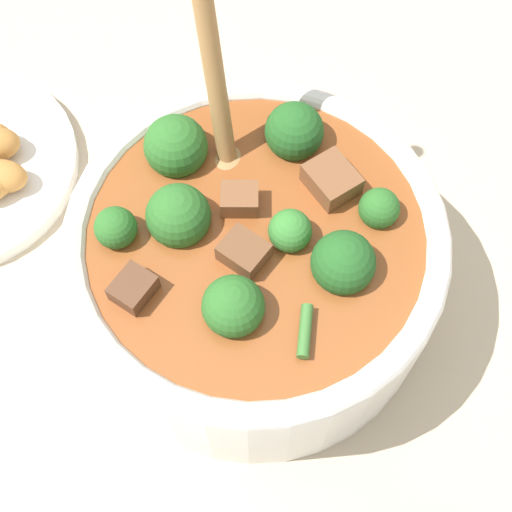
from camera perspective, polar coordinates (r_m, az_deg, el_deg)
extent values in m
plane|color=#C6B293|center=(0.51, 0.00, -3.22)|extent=(4.00, 4.00, 0.00)
cylinder|color=white|center=(0.47, 0.00, -1.00)|extent=(0.24, 0.24, 0.09)
torus|color=white|center=(0.43, 0.00, 1.64)|extent=(0.24, 0.24, 0.02)
cylinder|color=brown|center=(0.46, 0.00, -0.04)|extent=(0.21, 0.21, 0.06)
sphere|color=#387F33|center=(0.42, 2.74, 2.04)|extent=(0.03, 0.03, 0.03)
cylinder|color=#6B9956|center=(0.44, 2.64, 0.83)|extent=(0.01, 0.01, 0.01)
sphere|color=#2D6B28|center=(0.43, -6.23, 3.20)|extent=(0.04, 0.04, 0.04)
cylinder|color=#6B9956|center=(0.46, -5.87, 1.38)|extent=(0.01, 0.01, 0.02)
sphere|color=#2D6B28|center=(0.40, -1.84, -4.04)|extent=(0.04, 0.04, 0.04)
cylinder|color=#6B9956|center=(0.42, -1.73, -5.41)|extent=(0.01, 0.01, 0.02)
sphere|color=#235B23|center=(0.46, 3.08, 9.94)|extent=(0.04, 0.04, 0.04)
cylinder|color=#6B9956|center=(0.48, 2.92, 7.97)|extent=(0.01, 0.01, 0.02)
sphere|color=#235B23|center=(0.41, 6.88, -0.78)|extent=(0.04, 0.04, 0.04)
cylinder|color=#6B9956|center=(0.44, 6.49, -2.37)|extent=(0.01, 0.01, 0.02)
sphere|color=#2D6B28|center=(0.46, -6.43, 8.71)|extent=(0.04, 0.04, 0.04)
cylinder|color=#6B9956|center=(0.48, -6.08, 6.66)|extent=(0.01, 0.01, 0.02)
sphere|color=#2D6B28|center=(0.43, -11.16, 2.23)|extent=(0.03, 0.03, 0.03)
cylinder|color=#6B9956|center=(0.45, -10.75, 1.07)|extent=(0.01, 0.01, 0.01)
sphere|color=#2D6B28|center=(0.44, 9.82, 3.78)|extent=(0.03, 0.03, 0.03)
cylinder|color=#6B9956|center=(0.45, 9.46, 2.60)|extent=(0.01, 0.01, 0.01)
cube|color=brown|center=(0.42, -9.74, -2.70)|extent=(0.03, 0.02, 0.02)
cube|color=brown|center=(0.42, -1.58, 0.38)|extent=(0.03, 0.03, 0.02)
cube|color=brown|center=(0.45, 6.01, 5.83)|extent=(0.04, 0.04, 0.02)
cube|color=brown|center=(0.44, -1.32, 4.45)|extent=(0.03, 0.03, 0.02)
cylinder|color=#3D7533|center=(0.40, 3.94, -6.01)|extent=(0.03, 0.02, 0.01)
ellipsoid|color=#A87A47|center=(0.46, -2.25, 7.52)|extent=(0.04, 0.03, 0.01)
cylinder|color=#A87A47|center=(0.41, -3.96, 17.90)|extent=(0.06, 0.06, 0.19)
ellipsoid|color=#BC7F3D|center=(0.57, -19.39, 6.42)|extent=(0.04, 0.04, 0.02)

